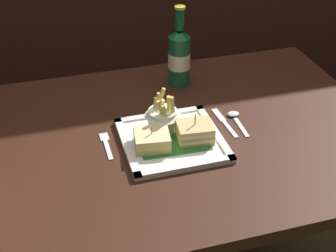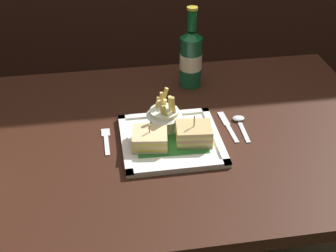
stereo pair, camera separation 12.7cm
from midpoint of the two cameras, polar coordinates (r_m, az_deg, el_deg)
dining_table at (r=1.38m, az=-3.07°, el=-4.90°), size 1.27×0.83×0.76m
square_plate at (r=1.28m, az=-2.40°, el=-1.82°), size 0.27×0.27×0.02m
sandwich_half_left at (r=1.24m, az=-4.89°, el=-1.78°), size 0.10×0.10×0.07m
sandwich_half_right at (r=1.26m, az=0.37°, el=-0.81°), size 0.10×0.09×0.08m
fries_cup at (r=1.30m, az=-3.51°, el=1.18°), size 0.10×0.10×0.11m
beer_bottle at (r=1.51m, az=-1.07°, el=8.38°), size 0.07×0.07×0.26m
fork at (r=1.29m, az=-10.28°, el=-2.26°), size 0.02×0.12×0.00m
knife at (r=1.36m, az=4.12°, el=0.48°), size 0.02×0.16×0.00m
spoon at (r=1.38m, az=5.54°, el=0.97°), size 0.03×0.13×0.01m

